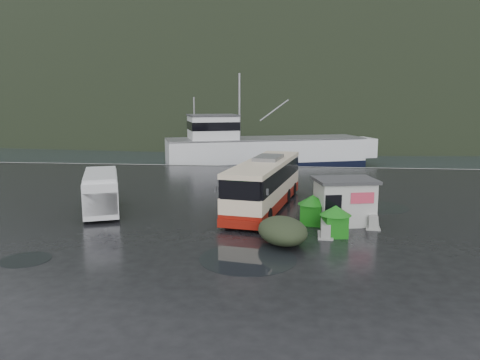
# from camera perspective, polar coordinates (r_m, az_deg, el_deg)

# --- Properties ---
(ground) EXTENTS (160.00, 160.00, 0.00)m
(ground) POSITION_cam_1_polar(r_m,az_deg,el_deg) (25.64, -2.64, -4.78)
(ground) COLOR black
(ground) RESTS_ON ground
(harbor_water) EXTENTS (300.00, 180.00, 0.02)m
(harbor_water) POSITION_cam_1_polar(r_m,az_deg,el_deg) (134.72, 4.37, 7.22)
(harbor_water) COLOR black
(harbor_water) RESTS_ON ground
(quay_edge) EXTENTS (160.00, 0.60, 1.50)m
(quay_edge) POSITION_cam_1_polar(r_m,az_deg,el_deg) (45.14, 1.13, 1.69)
(quay_edge) COLOR #999993
(quay_edge) RESTS_ON ground
(headland) EXTENTS (780.00, 540.00, 570.00)m
(headland) POSITION_cam_1_polar(r_m,az_deg,el_deg) (274.66, 7.31, 8.59)
(headland) COLOR black
(headland) RESTS_ON ground
(coach_bus) EXTENTS (4.69, 11.18, 3.06)m
(coach_bus) POSITION_cam_1_polar(r_m,az_deg,el_deg) (28.19, 3.02, -3.42)
(coach_bus) COLOR beige
(coach_bus) RESTS_ON ground
(white_van) EXTENTS (3.84, 5.92, 2.34)m
(white_van) POSITION_cam_1_polar(r_m,az_deg,el_deg) (28.34, -16.44, -3.75)
(white_van) COLOR silver
(white_van) RESTS_ON ground
(waste_bin_left) EXTENTS (1.36, 1.36, 1.56)m
(waste_bin_left) POSITION_cam_1_polar(r_m,az_deg,el_deg) (24.92, 8.79, -5.33)
(waste_bin_left) COLOR #167013
(waste_bin_left) RESTS_ON ground
(waste_bin_right) EXTENTS (1.23, 1.23, 1.51)m
(waste_bin_right) POSITION_cam_1_polar(r_m,az_deg,el_deg) (23.01, 11.47, -6.71)
(waste_bin_right) COLOR #167013
(waste_bin_right) RESTS_ON ground
(dome_tent) EXTENTS (2.99, 3.55, 1.19)m
(dome_tent) POSITION_cam_1_polar(r_m,az_deg,el_deg) (21.58, 5.18, -7.69)
(dome_tent) COLOR #28311D
(dome_tent) RESTS_ON ground
(ticket_kiosk) EXTENTS (3.50, 2.93, 2.40)m
(ticket_kiosk) POSITION_cam_1_polar(r_m,az_deg,el_deg) (25.37, 12.50, -5.18)
(ticket_kiosk) COLOR #B7B7B3
(ticket_kiosk) RESTS_ON ground
(jersey_barrier_a) EXTENTS (1.04, 1.71, 0.81)m
(jersey_barrier_a) POSITION_cam_1_polar(r_m,az_deg,el_deg) (25.72, 15.63, -5.10)
(jersey_barrier_a) COLOR #999993
(jersey_barrier_a) RESTS_ON ground
(jersey_barrier_b) EXTENTS (0.77, 1.44, 0.71)m
(jersey_barrier_b) POSITION_cam_1_polar(r_m,az_deg,el_deg) (22.90, 10.34, -6.76)
(jersey_barrier_b) COLOR #999993
(jersey_barrier_b) RESTS_ON ground
(jersey_barrier_c) EXTENTS (0.82, 1.46, 0.71)m
(jersey_barrier_c) POSITION_cam_1_polar(r_m,az_deg,el_deg) (25.01, 15.78, -5.54)
(jersey_barrier_c) COLOR #999993
(jersey_barrier_c) RESTS_ON ground
(fishing_trawler) EXTENTS (27.02, 14.27, 10.64)m
(fishing_trawler) POSITION_cam_1_polar(r_m,az_deg,el_deg) (54.14, 3.10, 3.07)
(fishing_trawler) COLOR silver
(fishing_trawler) RESTS_ON ground
(puddles) EXTENTS (18.94, 13.73, 0.01)m
(puddles) POSITION_cam_1_polar(r_m,az_deg,el_deg) (22.78, 5.35, -6.71)
(puddles) COLOR black
(puddles) RESTS_ON ground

